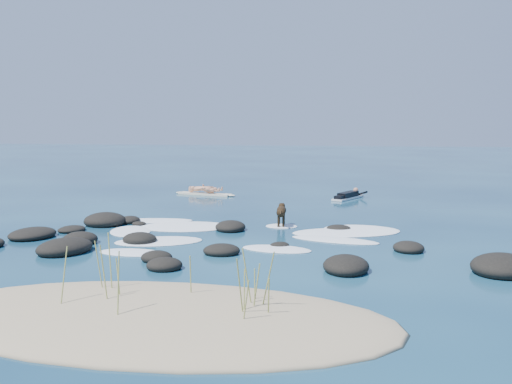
# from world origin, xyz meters

# --- Properties ---
(ground) EXTENTS (160.00, 160.00, 0.00)m
(ground) POSITION_xyz_m (0.00, 0.00, 0.00)
(ground) COLOR #0A2642
(ground) RESTS_ON ground
(sand_dune) EXTENTS (9.00, 4.40, 0.60)m
(sand_dune) POSITION_xyz_m (0.00, -8.20, 0.00)
(sand_dune) COLOR #9E8966
(sand_dune) RESTS_ON ground
(dune_grass) EXTENTS (3.85, 1.79, 1.23)m
(dune_grass) POSITION_xyz_m (0.43, -7.95, 0.64)
(dune_grass) COLOR olive
(dune_grass) RESTS_ON ground
(reef_rocks) EXTENTS (15.75, 7.09, 0.59)m
(reef_rocks) POSITION_xyz_m (-1.28, -2.07, 0.12)
(reef_rocks) COLOR black
(reef_rocks) RESTS_ON ground
(breaking_foam) EXTENTS (10.93, 6.47, 0.12)m
(breaking_foam) POSITION_xyz_m (-0.19, 0.23, 0.01)
(breaking_foam) COLOR white
(breaking_foam) RESTS_ON ground
(standing_surfer_rig) EXTENTS (3.35, 1.22, 1.92)m
(standing_surfer_rig) POSITION_xyz_m (-4.06, 9.81, 0.76)
(standing_surfer_rig) COLOR #F4E5C3
(standing_surfer_rig) RESTS_ON ground
(paddling_surfer_rig) EXTENTS (1.67, 2.56, 0.46)m
(paddling_surfer_rig) POSITION_xyz_m (3.06, 9.59, 0.16)
(paddling_surfer_rig) COLOR silver
(paddling_surfer_rig) RESTS_ON ground
(dog) EXTENTS (0.40, 1.28, 0.81)m
(dog) POSITION_xyz_m (0.96, 1.57, 0.54)
(dog) COLOR black
(dog) RESTS_ON ground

